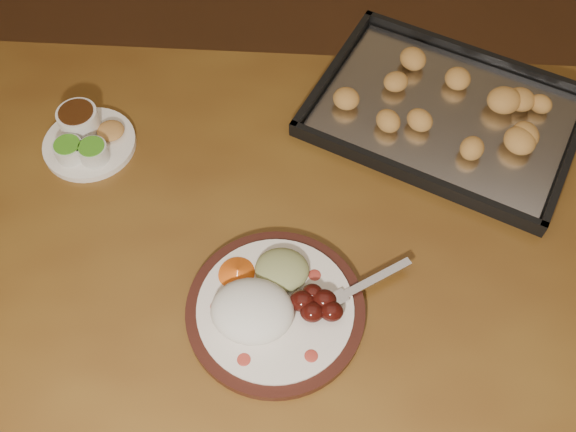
# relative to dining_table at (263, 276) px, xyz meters

# --- Properties ---
(ground) EXTENTS (4.00, 4.00, 0.00)m
(ground) POSITION_rel_dining_table_xyz_m (0.08, 0.21, -0.65)
(ground) COLOR brown
(ground) RESTS_ON ground
(dining_table) EXTENTS (1.56, 1.00, 0.75)m
(dining_table) POSITION_rel_dining_table_xyz_m (0.00, 0.00, 0.00)
(dining_table) COLOR brown
(dining_table) RESTS_ON ground
(dinner_plate) EXTENTS (0.34, 0.27, 0.06)m
(dinner_plate) POSITION_rel_dining_table_xyz_m (0.03, -0.11, 0.12)
(dinner_plate) COLOR #33130E
(dinner_plate) RESTS_ON dining_table
(condiment_saucer) EXTENTS (0.16, 0.16, 0.06)m
(condiment_saucer) POSITION_rel_dining_table_xyz_m (-0.34, 0.17, 0.12)
(condiment_saucer) COLOR white
(condiment_saucer) RESTS_ON dining_table
(baking_tray) EXTENTS (0.56, 0.49, 0.05)m
(baking_tray) POSITION_rel_dining_table_xyz_m (0.29, 0.32, 0.11)
(baking_tray) COLOR black
(baking_tray) RESTS_ON dining_table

